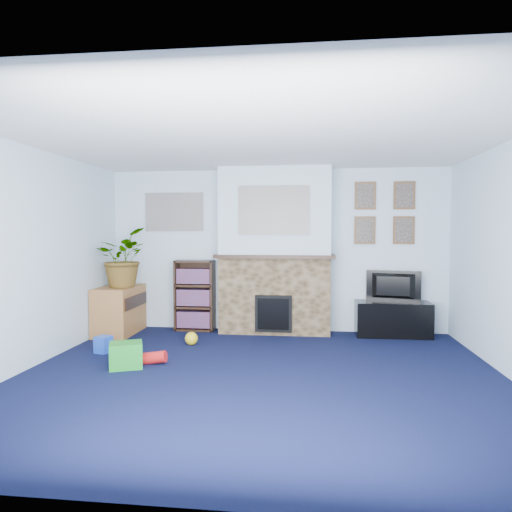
# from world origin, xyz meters

# --- Properties ---
(floor) EXTENTS (5.00, 4.50, 0.01)m
(floor) POSITION_xyz_m (0.00, 0.00, 0.00)
(floor) COLOR black
(floor) RESTS_ON ground
(ceiling) EXTENTS (5.00, 4.50, 0.01)m
(ceiling) POSITION_xyz_m (0.00, 0.00, 2.40)
(ceiling) COLOR white
(ceiling) RESTS_ON wall_back
(wall_back) EXTENTS (5.00, 0.04, 2.40)m
(wall_back) POSITION_xyz_m (0.00, 2.25, 1.20)
(wall_back) COLOR silver
(wall_back) RESTS_ON ground
(wall_front) EXTENTS (5.00, 0.04, 2.40)m
(wall_front) POSITION_xyz_m (0.00, -2.25, 1.20)
(wall_front) COLOR silver
(wall_front) RESTS_ON ground
(wall_left) EXTENTS (0.04, 4.50, 2.40)m
(wall_left) POSITION_xyz_m (-2.50, 0.00, 1.20)
(wall_left) COLOR silver
(wall_left) RESTS_ON ground
(chimney_breast) EXTENTS (1.72, 0.50, 2.40)m
(chimney_breast) POSITION_xyz_m (0.00, 2.05, 1.18)
(chimney_breast) COLOR brown
(chimney_breast) RESTS_ON ground
(collage_main) EXTENTS (1.00, 0.03, 0.68)m
(collage_main) POSITION_xyz_m (0.00, 1.84, 1.78)
(collage_main) COLOR gray
(collage_main) RESTS_ON chimney_breast
(collage_left) EXTENTS (0.90, 0.03, 0.58)m
(collage_left) POSITION_xyz_m (-1.55, 2.23, 1.78)
(collage_left) COLOR gray
(collage_left) RESTS_ON wall_back
(portrait_tl) EXTENTS (0.30, 0.03, 0.40)m
(portrait_tl) POSITION_xyz_m (1.30, 2.23, 2.00)
(portrait_tl) COLOR brown
(portrait_tl) RESTS_ON wall_back
(portrait_tr) EXTENTS (0.30, 0.03, 0.40)m
(portrait_tr) POSITION_xyz_m (1.85, 2.23, 2.00)
(portrait_tr) COLOR brown
(portrait_tr) RESTS_ON wall_back
(portrait_bl) EXTENTS (0.30, 0.03, 0.40)m
(portrait_bl) POSITION_xyz_m (1.30, 2.23, 1.50)
(portrait_bl) COLOR brown
(portrait_bl) RESTS_ON wall_back
(portrait_br) EXTENTS (0.30, 0.03, 0.40)m
(portrait_br) POSITION_xyz_m (1.85, 2.23, 1.50)
(portrait_br) COLOR brown
(portrait_br) RESTS_ON wall_back
(tv_stand) EXTENTS (1.03, 0.43, 0.49)m
(tv_stand) POSITION_xyz_m (1.68, 2.03, 0.23)
(tv_stand) COLOR black
(tv_stand) RESTS_ON ground
(television) EXTENTS (0.76, 0.27, 0.44)m
(television) POSITION_xyz_m (1.68, 2.05, 0.71)
(television) COLOR black
(television) RESTS_ON tv_stand
(bookshelf) EXTENTS (0.58, 0.28, 1.05)m
(bookshelf) POSITION_xyz_m (-1.20, 2.11, 0.50)
(bookshelf) COLOR black
(bookshelf) RESTS_ON ground
(sideboard) EXTENTS (0.49, 0.88, 0.68)m
(sideboard) POSITION_xyz_m (-2.24, 1.75, 0.35)
(sideboard) COLOR #A26834
(sideboard) RESTS_ON ground
(potted_plant) EXTENTS (0.93, 0.98, 0.85)m
(potted_plant) POSITION_xyz_m (-2.19, 1.70, 1.11)
(potted_plant) COLOR #26661E
(potted_plant) RESTS_ON sideboard
(mantel_clock) EXTENTS (0.11, 0.06, 0.15)m
(mantel_clock) POSITION_xyz_m (-0.05, 2.00, 1.22)
(mantel_clock) COLOR gold
(mantel_clock) RESTS_ON chimney_breast
(mantel_candle) EXTENTS (0.05, 0.05, 0.15)m
(mantel_candle) POSITION_xyz_m (0.24, 2.00, 1.23)
(mantel_candle) COLOR #B2BFC6
(mantel_candle) RESTS_ON chimney_breast
(mantel_teddy) EXTENTS (0.14, 0.14, 0.14)m
(mantel_teddy) POSITION_xyz_m (-0.52, 2.00, 1.22)
(mantel_teddy) COLOR gray
(mantel_teddy) RESTS_ON chimney_breast
(mantel_can) EXTENTS (0.06, 0.06, 0.13)m
(mantel_can) POSITION_xyz_m (0.76, 2.00, 1.21)
(mantel_can) COLOR blue
(mantel_can) RESTS_ON chimney_breast
(green_crate) EXTENTS (0.42, 0.38, 0.27)m
(green_crate) POSITION_xyz_m (-1.48, 0.14, 0.14)
(green_crate) COLOR #198C26
(green_crate) RESTS_ON ground
(toy_ball) EXTENTS (0.17, 0.17, 0.17)m
(toy_ball) POSITION_xyz_m (-1.02, 1.20, 0.09)
(toy_ball) COLOR yellow
(toy_ball) RESTS_ON ground
(toy_block) EXTENTS (0.20, 0.20, 0.20)m
(toy_block) POSITION_xyz_m (-2.00, 0.71, 0.11)
(toy_block) COLOR blue
(toy_block) RESTS_ON ground
(toy_tube) EXTENTS (0.30, 0.13, 0.17)m
(toy_tube) POSITION_xyz_m (-1.22, 0.31, 0.07)
(toy_tube) COLOR red
(toy_tube) RESTS_ON ground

